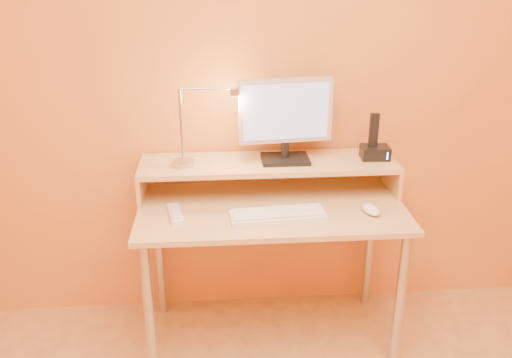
{
  "coord_description": "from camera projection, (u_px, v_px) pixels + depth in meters",
  "views": [
    {
      "loc": [
        -0.24,
        -1.03,
        1.78
      ],
      "look_at": [
        -0.07,
        1.13,
        0.88
      ],
      "focal_mm": 38.1,
      "sensor_mm": 36.0,
      "label": 1
    }
  ],
  "objects": [
    {
      "name": "wall_back",
      "position": [
        266.0,
        75.0,
        2.55
      ],
      "size": [
        3.0,
        0.04,
        2.5
      ],
      "primitive_type": "cube",
      "color": "gold",
      "rests_on": "floor"
    },
    {
      "name": "desk_leg_fl",
      "position": [
        149.0,
        313.0,
        2.33
      ],
      "size": [
        0.04,
        0.04,
        0.69
      ],
      "primitive_type": "cylinder",
      "color": "#B7B7BF",
      "rests_on": "floor"
    },
    {
      "name": "desk_leg_fr",
      "position": [
        400.0,
        302.0,
        2.41
      ],
      "size": [
        0.04,
        0.04,
        0.69
      ],
      "primitive_type": "cylinder",
      "color": "#B7B7BF",
      "rests_on": "floor"
    },
    {
      "name": "desk_leg_bl",
      "position": [
        159.0,
        254.0,
        2.79
      ],
      "size": [
        0.04,
        0.04,
        0.69
      ],
      "primitive_type": "cylinder",
      "color": "#B7B7BF",
      "rests_on": "floor"
    },
    {
      "name": "desk_leg_br",
      "position": [
        369.0,
        246.0,
        2.87
      ],
      "size": [
        0.04,
        0.04,
        0.69
      ],
      "primitive_type": "cylinder",
      "color": "#B7B7BF",
      "rests_on": "floor"
    },
    {
      "name": "desk_lower",
      "position": [
        271.0,
        208.0,
        2.46
      ],
      "size": [
        1.2,
        0.6,
        0.02
      ],
      "primitive_type": "cube",
      "color": "tan",
      "rests_on": "floor"
    },
    {
      "name": "shelf_riser_left",
      "position": [
        142.0,
        183.0,
        2.53
      ],
      "size": [
        0.02,
        0.3,
        0.14
      ],
      "primitive_type": "cube",
      "color": "tan",
      "rests_on": "desk_lower"
    },
    {
      "name": "shelf_riser_right",
      "position": [
        391.0,
        176.0,
        2.61
      ],
      "size": [
        0.02,
        0.3,
        0.14
      ],
      "primitive_type": "cube",
      "color": "tan",
      "rests_on": "desk_lower"
    },
    {
      "name": "desk_shelf",
      "position": [
        269.0,
        164.0,
        2.54
      ],
      "size": [
        1.2,
        0.3,
        0.02
      ],
      "primitive_type": "cube",
      "color": "tan",
      "rests_on": "desk_lower"
    },
    {
      "name": "monitor_foot",
      "position": [
        285.0,
        159.0,
        2.53
      ],
      "size": [
        0.22,
        0.16,
        0.02
      ],
      "primitive_type": "cube",
      "color": "black",
      "rests_on": "desk_shelf"
    },
    {
      "name": "monitor_neck",
      "position": [
        285.0,
        150.0,
        2.52
      ],
      "size": [
        0.04,
        0.04,
        0.07
      ],
      "primitive_type": "cylinder",
      "color": "black",
      "rests_on": "monitor_foot"
    },
    {
      "name": "monitor_panel",
      "position": [
        286.0,
        111.0,
        2.45
      ],
      "size": [
        0.43,
        0.08,
        0.29
      ],
      "primitive_type": "cube",
      "rotation": [
        0.0,
        0.0,
        0.1
      ],
      "color": "silver",
      "rests_on": "monitor_neck"
    },
    {
      "name": "monitor_back",
      "position": [
        285.0,
        109.0,
        2.48
      ],
      "size": [
        0.39,
        0.05,
        0.25
      ],
      "primitive_type": "cube",
      "rotation": [
        0.0,
        0.0,
        0.1
      ],
      "color": "black",
      "rests_on": "monitor_panel"
    },
    {
      "name": "monitor_screen",
      "position": [
        286.0,
        112.0,
        2.44
      ],
      "size": [
        0.39,
        0.04,
        0.25
      ],
      "primitive_type": "cube",
      "rotation": [
        0.0,
        0.0,
        0.1
      ],
      "color": "#A0AAE7",
      "rests_on": "monitor_panel"
    },
    {
      "name": "lamp_base",
      "position": [
        183.0,
        163.0,
        2.47
      ],
      "size": [
        0.1,
        0.1,
        0.02
      ],
      "primitive_type": "cylinder",
      "color": "#B7B7BF",
      "rests_on": "desk_shelf"
    },
    {
      "name": "lamp_post",
      "position": [
        181.0,
        126.0,
        2.4
      ],
      "size": [
        0.01,
        0.01,
        0.33
      ],
      "primitive_type": "cylinder",
      "color": "#B7B7BF",
      "rests_on": "lamp_base"
    },
    {
      "name": "lamp_arm",
      "position": [
        207.0,
        89.0,
        2.35
      ],
      "size": [
        0.24,
        0.01,
        0.01
      ],
      "primitive_type": "cylinder",
      "rotation": [
        0.0,
        1.57,
        0.0
      ],
      "color": "#B7B7BF",
      "rests_on": "lamp_post"
    },
    {
      "name": "lamp_head",
      "position": [
        235.0,
        92.0,
        2.36
      ],
      "size": [
        0.04,
        0.04,
        0.03
      ],
      "primitive_type": "cylinder",
      "color": "#B7B7BF",
      "rests_on": "lamp_arm"
    },
    {
      "name": "lamp_bulb",
      "position": [
        235.0,
        95.0,
        2.37
      ],
      "size": [
        0.03,
        0.03,
        0.0
      ],
      "primitive_type": "cylinder",
      "color": "#FFEAC6",
      "rests_on": "lamp_head"
    },
    {
      "name": "phone_dock",
      "position": [
        375.0,
        152.0,
        2.56
      ],
      "size": [
        0.14,
        0.11,
        0.06
      ],
      "primitive_type": "cube",
      "rotation": [
        0.0,
        0.0,
        -0.05
      ],
      "color": "black",
      "rests_on": "desk_shelf"
    },
    {
      "name": "phone_handset",
      "position": [
        374.0,
        130.0,
        2.51
      ],
      "size": [
        0.04,
        0.03,
        0.16
      ],
      "primitive_type": "cube",
      "rotation": [
        0.0,
        0.0,
        -0.05
      ],
      "color": "black",
      "rests_on": "phone_dock"
    },
    {
      "name": "phone_led",
      "position": [
        388.0,
        156.0,
        2.51
      ],
      "size": [
        0.01,
        0.0,
        0.04
      ],
      "primitive_type": "cube",
      "color": "#2989F8",
      "rests_on": "phone_dock"
    },
    {
      "name": "keyboard",
      "position": [
        278.0,
        216.0,
        2.34
      ],
      "size": [
        0.42,
        0.16,
        0.02
      ],
      "primitive_type": "cube",
      "rotation": [
        0.0,
        0.0,
        0.08
      ],
      "color": "white",
      "rests_on": "desk_lower"
    },
    {
      "name": "mouse",
      "position": [
        371.0,
        209.0,
        2.38
      ],
      "size": [
        0.09,
        0.13,
        0.04
      ],
      "primitive_type": "ellipsoid",
      "rotation": [
        0.0,
        0.0,
        0.26
      ],
      "color": "white",
      "rests_on": "desk_lower"
    },
    {
      "name": "remote_control",
      "position": [
        175.0,
        214.0,
        2.36
      ],
      "size": [
        0.08,
        0.19,
        0.02
      ],
      "primitive_type": "cube",
      "rotation": [
        0.0,
        0.0,
        0.19
      ],
      "color": "white",
      "rests_on": "desk_lower"
    }
  ]
}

